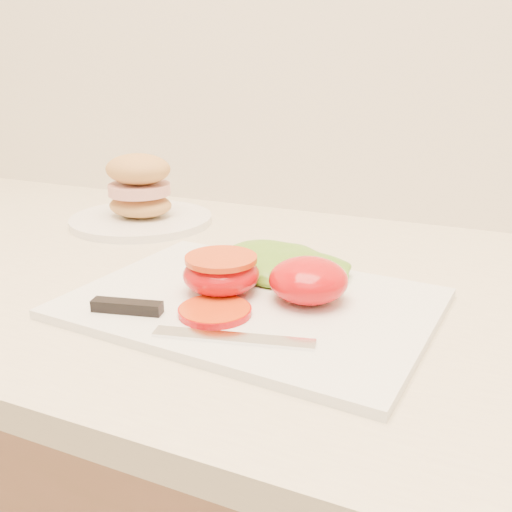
% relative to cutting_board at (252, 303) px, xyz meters
% --- Properties ---
extents(cutting_board, '(0.39, 0.30, 0.01)m').
position_rel_cutting_board_xyz_m(cutting_board, '(0.00, 0.00, 0.00)').
color(cutting_board, white).
rests_on(cutting_board, counter).
extents(tomato_half_dome, '(0.08, 0.08, 0.05)m').
position_rel_cutting_board_xyz_m(tomato_half_dome, '(0.06, 0.02, 0.03)').
color(tomato_half_dome, red).
rests_on(tomato_half_dome, cutting_board).
extents(tomato_half_cut, '(0.08, 0.08, 0.04)m').
position_rel_cutting_board_xyz_m(tomato_half_cut, '(-0.04, 0.00, 0.03)').
color(tomato_half_cut, red).
rests_on(tomato_half_cut, cutting_board).
extents(tomato_slice_0, '(0.07, 0.07, 0.01)m').
position_rel_cutting_board_xyz_m(tomato_slice_0, '(-0.02, -0.05, 0.01)').
color(tomato_slice_0, red).
rests_on(tomato_slice_0, cutting_board).
extents(lettuce_leaf_0, '(0.15, 0.11, 0.03)m').
position_rel_cutting_board_xyz_m(lettuce_leaf_0, '(-0.01, 0.08, 0.02)').
color(lettuce_leaf_0, olive).
rests_on(lettuce_leaf_0, cutting_board).
extents(lettuce_leaf_1, '(0.12, 0.11, 0.02)m').
position_rel_cutting_board_xyz_m(lettuce_leaf_1, '(0.04, 0.08, 0.02)').
color(lettuce_leaf_1, olive).
rests_on(lettuce_leaf_1, cutting_board).
extents(knife, '(0.24, 0.05, 0.01)m').
position_rel_cutting_board_xyz_m(knife, '(-0.05, -0.09, 0.01)').
color(knife, silver).
rests_on(knife, cutting_board).
extents(sandwich_plate, '(0.23, 0.23, 0.11)m').
position_rel_cutting_board_xyz_m(sandwich_plate, '(-0.30, 0.23, 0.03)').
color(sandwich_plate, white).
rests_on(sandwich_plate, counter).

